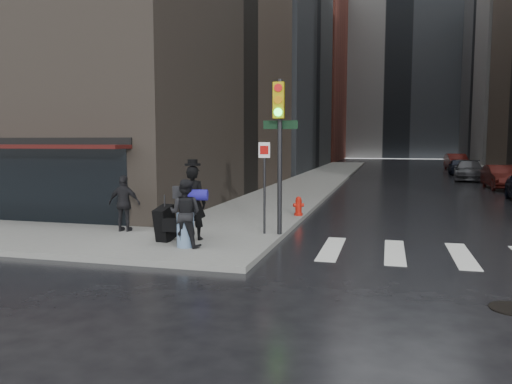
# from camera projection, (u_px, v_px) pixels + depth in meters

# --- Properties ---
(ground) EXTENTS (140.00, 140.00, 0.00)m
(ground) POSITION_uv_depth(u_px,v_px,m) (193.00, 249.00, 13.06)
(ground) COLOR black
(ground) RESTS_ON ground
(sidewalk_left) EXTENTS (4.00, 50.00, 0.15)m
(sidewalk_left) POSITION_uv_depth(u_px,v_px,m) (323.00, 176.00, 39.01)
(sidewalk_left) COLOR slate
(sidewalk_left) RESTS_ON ground
(crosswalk) EXTENTS (8.50, 3.00, 0.01)m
(crosswalk) POSITION_uv_depth(u_px,v_px,m) (497.00, 257.00, 12.10)
(crosswalk) COLOR silver
(crosswalk) RESTS_ON ground
(bldg_left_mid) EXTENTS (22.00, 24.00, 34.00)m
(bldg_left_mid) POSITION_uv_depth(u_px,v_px,m) (213.00, 2.00, 51.18)
(bldg_left_mid) COLOR slate
(bldg_left_mid) RESTS_ON ground
(bldg_left_far) EXTENTS (22.00, 20.00, 26.00)m
(bldg_left_far) POSITION_uv_depth(u_px,v_px,m) (267.00, 73.00, 74.66)
(bldg_left_far) COLOR maroon
(bldg_left_far) RESTS_ON ground
(bldg_distant) EXTENTS (40.00, 12.00, 32.00)m
(bldg_distant) POSITION_uv_depth(u_px,v_px,m) (398.00, 63.00, 84.90)
(bldg_distant) COLOR slate
(bldg_distant) RESTS_ON ground
(storefront) EXTENTS (8.40, 1.11, 2.83)m
(storefront) POSITION_uv_depth(u_px,v_px,m) (17.00, 171.00, 16.48)
(storefront) COLOR black
(storefront) RESTS_ON ground
(man_overcoat) EXTENTS (1.23, 1.10, 2.22)m
(man_overcoat) POSITION_uv_depth(u_px,v_px,m) (187.00, 206.00, 13.47)
(man_overcoat) COLOR black
(man_overcoat) RESTS_ON ground
(man_jeans) EXTENTS (1.23, 0.66, 1.72)m
(man_jeans) POSITION_uv_depth(u_px,v_px,m) (185.00, 213.00, 12.55)
(man_jeans) COLOR black
(man_jeans) RESTS_ON ground
(man_greycoat) EXTENTS (1.00, 0.48, 1.67)m
(man_greycoat) POSITION_uv_depth(u_px,v_px,m) (124.00, 203.00, 14.75)
(man_greycoat) COLOR black
(man_greycoat) RESTS_ON ground
(traffic_light) EXTENTS (1.10, 0.51, 4.39)m
(traffic_light) POSITION_uv_depth(u_px,v_px,m) (278.00, 135.00, 13.98)
(traffic_light) COLOR black
(traffic_light) RESTS_ON ground
(fire_hydrant) EXTENTS (0.40, 0.30, 0.69)m
(fire_hydrant) POSITION_uv_depth(u_px,v_px,m) (298.00, 207.00, 17.92)
(fire_hydrant) COLOR #AF160A
(fire_hydrant) RESTS_ON ground
(parked_car_2) EXTENTS (1.62, 4.31, 1.41)m
(parked_car_2) POSITION_uv_depth(u_px,v_px,m) (501.00, 177.00, 29.46)
(parked_car_2) COLOR #390E0B
(parked_car_2) RESTS_ON ground
(parked_car_3) EXTENTS (2.50, 5.13, 1.44)m
(parked_car_3) POSITION_uv_depth(u_px,v_px,m) (469.00, 170.00, 36.03)
(parked_car_3) COLOR #3B3B3F
(parked_car_3) RESTS_ON ground
(parked_car_4) EXTENTS (1.85, 4.03, 1.34)m
(parked_car_4) POSITION_uv_depth(u_px,v_px,m) (459.00, 166.00, 42.37)
(parked_car_4) COLOR black
(parked_car_4) RESTS_ON ground
(parked_car_5) EXTENTS (1.99, 4.95, 1.60)m
(parked_car_5) POSITION_uv_depth(u_px,v_px,m) (456.00, 162.00, 48.57)
(parked_car_5) COLOR #3F0F0C
(parked_car_5) RESTS_ON ground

